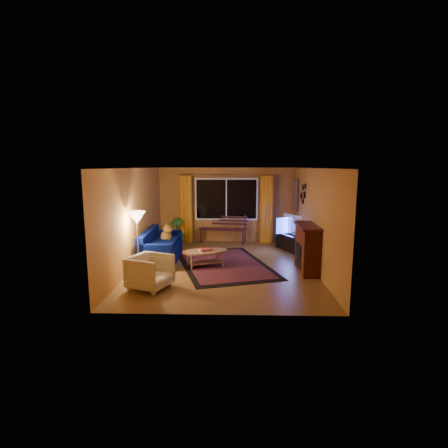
{
  "coord_description": "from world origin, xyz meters",
  "views": [
    {
      "loc": [
        0.26,
        -8.71,
        2.55
      ],
      "look_at": [
        0.0,
        0.3,
        1.05
      ],
      "focal_mm": 28.0,
      "sensor_mm": 36.0,
      "label": 1
    }
  ],
  "objects_px": {
    "coffee_table": "(205,259)",
    "tv_console": "(291,243)",
    "bench": "(223,236)",
    "sofa": "(161,246)",
    "armchair": "(150,270)",
    "floor_lamp": "(138,243)"
  },
  "relations": [
    {
      "from": "sofa",
      "to": "floor_lamp",
      "type": "bearing_deg",
      "value": -105.16
    },
    {
      "from": "bench",
      "to": "floor_lamp",
      "type": "xyz_separation_m",
      "value": [
        -1.9,
        -3.5,
        0.52
      ]
    },
    {
      "from": "floor_lamp",
      "to": "tv_console",
      "type": "xyz_separation_m",
      "value": [
        4.0,
        2.5,
        -0.52
      ]
    },
    {
      "from": "floor_lamp",
      "to": "tv_console",
      "type": "relative_size",
      "value": 1.31
    },
    {
      "from": "bench",
      "to": "sofa",
      "type": "xyz_separation_m",
      "value": [
        -1.61,
        -2.29,
        0.18
      ]
    },
    {
      "from": "sofa",
      "to": "tv_console",
      "type": "distance_m",
      "value": 3.93
    },
    {
      "from": "armchair",
      "to": "coffee_table",
      "type": "relative_size",
      "value": 0.68
    },
    {
      "from": "armchair",
      "to": "bench",
      "type": "bearing_deg",
      "value": 5.35
    },
    {
      "from": "coffee_table",
      "to": "sofa",
      "type": "bearing_deg",
      "value": 156.0
    },
    {
      "from": "bench",
      "to": "armchair",
      "type": "relative_size",
      "value": 2.0
    },
    {
      "from": "bench",
      "to": "sofa",
      "type": "relative_size",
      "value": 0.76
    },
    {
      "from": "armchair",
      "to": "floor_lamp",
      "type": "xyz_separation_m",
      "value": [
        -0.51,
        0.98,
        0.36
      ]
    },
    {
      "from": "coffee_table",
      "to": "tv_console",
      "type": "height_order",
      "value": "tv_console"
    },
    {
      "from": "sofa",
      "to": "tv_console",
      "type": "xyz_separation_m",
      "value": [
        3.71,
        1.29,
        -0.18
      ]
    },
    {
      "from": "bench",
      "to": "tv_console",
      "type": "bearing_deg",
      "value": -13.59
    },
    {
      "from": "bench",
      "to": "armchair",
      "type": "xyz_separation_m",
      "value": [
        -1.39,
        -4.47,
        0.16
      ]
    },
    {
      "from": "tv_console",
      "to": "floor_lamp",
      "type": "bearing_deg",
      "value": -172.15
    },
    {
      "from": "bench",
      "to": "tv_console",
      "type": "relative_size",
      "value": 1.36
    },
    {
      "from": "floor_lamp",
      "to": "coffee_table",
      "type": "relative_size",
      "value": 1.3
    },
    {
      "from": "floor_lamp",
      "to": "sofa",
      "type": "bearing_deg",
      "value": 76.44
    },
    {
      "from": "bench",
      "to": "coffee_table",
      "type": "distance_m",
      "value": 2.86
    },
    {
      "from": "bench",
      "to": "tv_console",
      "type": "height_order",
      "value": "tv_console"
    }
  ]
}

